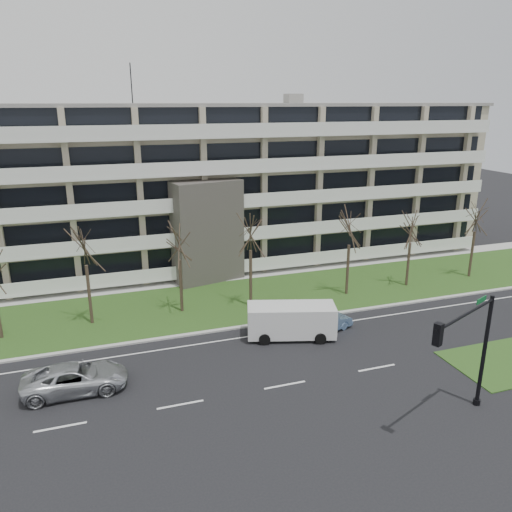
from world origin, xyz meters
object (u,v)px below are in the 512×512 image
object	(u,v)px
silver_pickup	(75,378)
white_van	(292,318)
traffic_signal	(470,344)
blue_sedan	(326,323)

from	to	relation	value
silver_pickup	white_van	world-z (taller)	white_van
silver_pickup	white_van	size ratio (longest dim) A/B	0.90
traffic_signal	white_van	bearing A→B (deg)	89.05
white_van	traffic_signal	bearing A→B (deg)	-51.03
blue_sedan	white_van	size ratio (longest dim) A/B	0.63
blue_sedan	traffic_signal	xyz separation A→B (m)	(1.96, -11.30, 3.53)
blue_sedan	silver_pickup	bearing A→B (deg)	80.60
blue_sedan	white_van	distance (m)	2.71
blue_sedan	white_van	world-z (taller)	white_van
silver_pickup	blue_sedan	xyz separation A→B (m)	(16.60, 2.37, -0.13)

